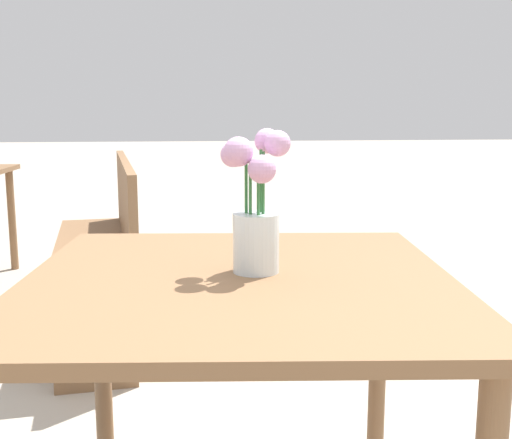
# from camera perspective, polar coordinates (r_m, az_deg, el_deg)

# --- Properties ---
(table_front) EXTENTS (1.01, 1.04, 0.74)m
(table_front) POSITION_cam_1_polar(r_m,az_deg,el_deg) (1.42, -1.50, -8.60)
(table_front) COLOR brown
(table_front) RESTS_ON ground_plane
(flower_vase) EXTENTS (0.15, 0.15, 0.32)m
(flower_vase) POSITION_cam_1_polar(r_m,az_deg,el_deg) (1.40, -0.03, 0.39)
(flower_vase) COLOR silver
(flower_vase) RESTS_ON table_front
(bench_near) EXTENTS (0.54, 1.46, 0.85)m
(bench_near) POSITION_cam_1_polar(r_m,az_deg,el_deg) (3.19, -13.00, -2.02)
(bench_near) COLOR brown
(bench_near) RESTS_ON ground_plane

